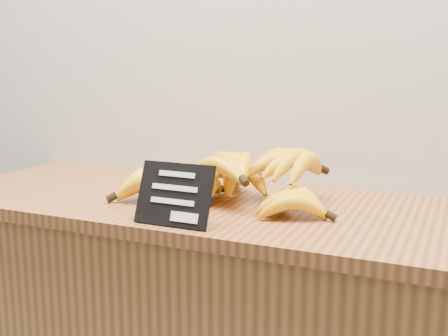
% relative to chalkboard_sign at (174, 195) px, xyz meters
% --- Properties ---
extents(counter_top, '(1.49, 0.54, 0.03)m').
position_rel_chalkboard_sign_xyz_m(counter_top, '(0.04, 0.22, -0.08)').
color(counter_top, '#965B2E').
rests_on(counter_top, counter).
extents(chalkboard_sign, '(0.16, 0.06, 0.12)m').
position_rel_chalkboard_sign_xyz_m(chalkboard_sign, '(0.00, 0.00, 0.00)').
color(chalkboard_sign, black).
rests_on(chalkboard_sign, counter_top).
extents(banana_pile, '(0.55, 0.35, 0.12)m').
position_rel_chalkboard_sign_xyz_m(banana_pile, '(0.01, 0.22, -0.01)').
color(banana_pile, '#F1B709').
rests_on(banana_pile, counter_top).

